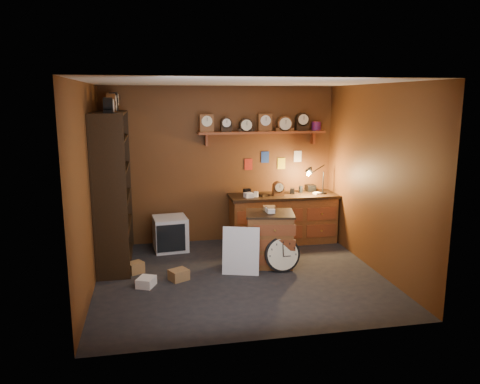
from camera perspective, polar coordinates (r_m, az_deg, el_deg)
name	(u,v)px	position (r m, az deg, el deg)	size (l,w,h in m)	color
floor	(240,276)	(6.78, 0.01, -10.23)	(4.00, 4.00, 0.00)	black
room_shell	(242,155)	(6.47, 0.21, 4.48)	(4.02, 3.62, 2.71)	#5C3315
shelving_unit	(111,182)	(7.30, -15.46, 1.15)	(0.47, 1.60, 2.58)	black
workbench	(283,216)	(8.24, 5.23, -2.87)	(1.88, 0.66, 1.36)	brown
low_cabinet	(270,237)	(7.12, 3.64, -5.45)	(0.82, 0.73, 0.90)	brown
big_round_clock	(282,254)	(6.92, 5.18, -7.57)	(0.52, 0.17, 0.52)	black
white_panel	(241,273)	(6.88, 0.10, -9.90)	(0.53, 0.02, 0.71)	silver
mini_fridge	(170,234)	(7.90, -8.49, -5.03)	(0.59, 0.60, 0.56)	silver
floor_box_a	(179,275)	(6.68, -7.47, -9.98)	(0.24, 0.21, 0.15)	olive
floor_box_b	(146,282)	(6.55, -11.37, -10.70)	(0.21, 0.25, 0.13)	white
floor_box_c	(135,268)	(7.04, -12.63, -8.98)	(0.22, 0.18, 0.16)	olive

